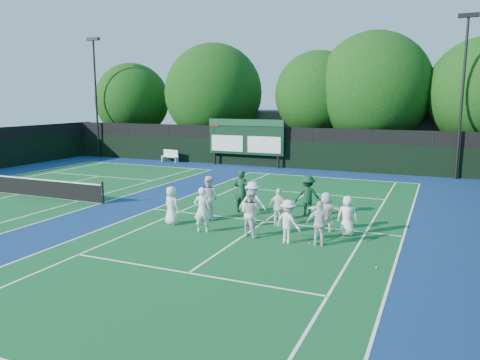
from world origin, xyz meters
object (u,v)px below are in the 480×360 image
at_px(scoreboard, 246,137).
at_px(bench, 170,155).
at_px(tennis_net, 19,185).
at_px(coach_left, 241,191).

distance_m(scoreboard, bench, 6.71).
height_order(scoreboard, bench, scoreboard).
bearing_deg(bench, scoreboard, 1.88).
bearing_deg(scoreboard, tennis_net, -115.60).
relative_size(bench, coach_left, 0.84).
relative_size(tennis_net, bench, 6.97).
distance_m(scoreboard, coach_left, 14.63).
bearing_deg(scoreboard, coach_left, -67.92).
distance_m(tennis_net, bench, 14.38).
bearing_deg(bench, coach_left, -48.00).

